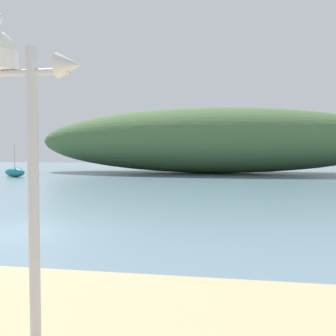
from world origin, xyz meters
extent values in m
plane|color=slate|center=(0.00, 0.00, 0.00)|extent=(120.00, 120.00, 0.00)
ellipsoid|color=#476B3D|center=(3.84, 30.44, 3.39)|extent=(37.14, 10.86, 6.77)
cylinder|color=silver|center=(4.03, -6.12, 1.85)|extent=(0.12, 0.12, 3.29)
cylinder|color=silver|center=(4.03, -6.12, 3.21)|extent=(0.87, 0.07, 0.07)
cone|color=silver|center=(4.46, -6.12, 3.27)|extent=(0.27, 0.27, 0.27)
ellipsoid|color=teal|center=(-13.08, 21.36, 0.40)|extent=(2.68, 1.76, 0.80)
cylinder|color=silver|center=(-13.08, 21.36, 1.78)|extent=(0.08, 0.08, 2.43)
cylinder|color=silver|center=(-12.73, 21.21, 0.81)|extent=(1.08, 0.50, 0.06)
camera|label=1|loc=(6.18, -9.99, 2.38)|focal=41.10mm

